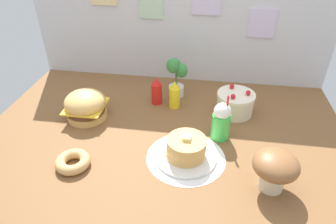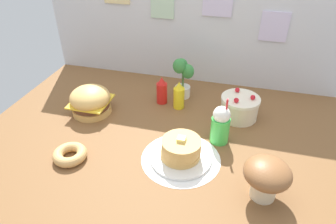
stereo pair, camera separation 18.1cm
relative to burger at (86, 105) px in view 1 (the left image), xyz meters
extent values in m
cube|color=brown|center=(0.59, -0.21, -0.11)|extent=(2.48, 1.87, 0.02)
cube|color=silver|center=(0.59, 0.72, 0.41)|extent=(2.48, 0.03, 1.03)
cube|color=#B2D1B2|center=(0.36, 0.70, 0.56)|extent=(0.19, 0.01, 0.25)
cube|color=silver|center=(0.80, 0.70, 0.57)|extent=(0.23, 0.01, 0.18)
cube|color=silver|center=(1.24, 0.70, 0.44)|extent=(0.21, 0.01, 0.22)
cylinder|color=white|center=(0.76, -0.33, -0.10)|extent=(0.49, 0.49, 0.00)
cylinder|color=#DBA859|center=(0.00, 0.00, -0.08)|extent=(0.29, 0.29, 0.05)
cylinder|color=#59331E|center=(0.00, 0.00, -0.03)|extent=(0.26, 0.26, 0.04)
cube|color=yellow|center=(0.00, 0.00, -0.01)|extent=(0.27, 0.27, 0.01)
ellipsoid|color=#E5B260|center=(0.00, 0.00, 0.03)|extent=(0.29, 0.29, 0.17)
cylinder|color=white|center=(0.76, -0.33, -0.09)|extent=(0.38, 0.38, 0.02)
cylinder|color=#E0AD5B|center=(0.76, -0.33, -0.06)|extent=(0.24, 0.24, 0.03)
cylinder|color=#E0AD5B|center=(0.76, -0.33, -0.03)|extent=(0.23, 0.23, 0.03)
cylinder|color=#E0AD5B|center=(0.76, -0.33, 0.00)|extent=(0.24, 0.24, 0.03)
cylinder|color=#E0AD5B|center=(0.76, -0.33, 0.03)|extent=(0.24, 0.24, 0.03)
cube|color=#F7E072|center=(0.76, -0.33, 0.06)|extent=(0.05, 0.05, 0.02)
cylinder|color=beige|center=(1.07, 0.22, -0.03)|extent=(0.27, 0.27, 0.14)
cylinder|color=#F4EACC|center=(1.07, 0.22, 0.05)|extent=(0.28, 0.28, 0.02)
sphere|color=red|center=(1.15, 0.21, 0.08)|extent=(0.04, 0.04, 0.04)
sphere|color=red|center=(1.04, 0.29, 0.08)|extent=(0.04, 0.04, 0.04)
sphere|color=red|center=(1.04, 0.14, 0.08)|extent=(0.04, 0.04, 0.04)
cylinder|color=red|center=(0.47, 0.27, -0.02)|extent=(0.08, 0.08, 0.17)
cone|color=red|center=(0.47, 0.27, 0.09)|extent=(0.07, 0.07, 0.06)
cylinder|color=yellow|center=(0.61, 0.23, -0.02)|extent=(0.08, 0.08, 0.17)
cone|color=yellow|center=(0.61, 0.23, 0.09)|extent=(0.07, 0.07, 0.06)
cylinder|color=green|center=(0.96, -0.09, -0.01)|extent=(0.12, 0.12, 0.18)
sphere|color=white|center=(0.96, -0.09, 0.11)|extent=(0.11, 0.11, 0.11)
cylinder|color=red|center=(0.99, -0.09, 0.14)|extent=(0.01, 0.04, 0.18)
torus|color=tan|center=(0.11, -0.50, -0.07)|extent=(0.21, 0.21, 0.06)
torus|color=pink|center=(0.11, -0.50, -0.07)|extent=(0.20, 0.20, 0.05)
cylinder|color=white|center=(0.61, 0.41, -0.06)|extent=(0.12, 0.12, 0.09)
cylinder|color=#4C7238|center=(0.61, 0.41, 0.07)|extent=(0.02, 0.02, 0.15)
ellipsoid|color=#38843D|center=(0.64, 0.40, 0.13)|extent=(0.10, 0.07, 0.12)
ellipsoid|color=#38843D|center=(0.59, 0.44, 0.15)|extent=(0.10, 0.07, 0.12)
ellipsoid|color=#38843D|center=(0.58, 0.38, 0.18)|extent=(0.10, 0.07, 0.12)
cylinder|color=beige|center=(1.24, -0.49, -0.05)|extent=(0.13, 0.13, 0.11)
ellipsoid|color=brown|center=(1.24, -0.49, 0.06)|extent=(0.24, 0.24, 0.13)
camera|label=1|loc=(0.85, -1.69, 1.16)|focal=31.85mm
camera|label=2|loc=(1.03, -1.66, 1.16)|focal=31.85mm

